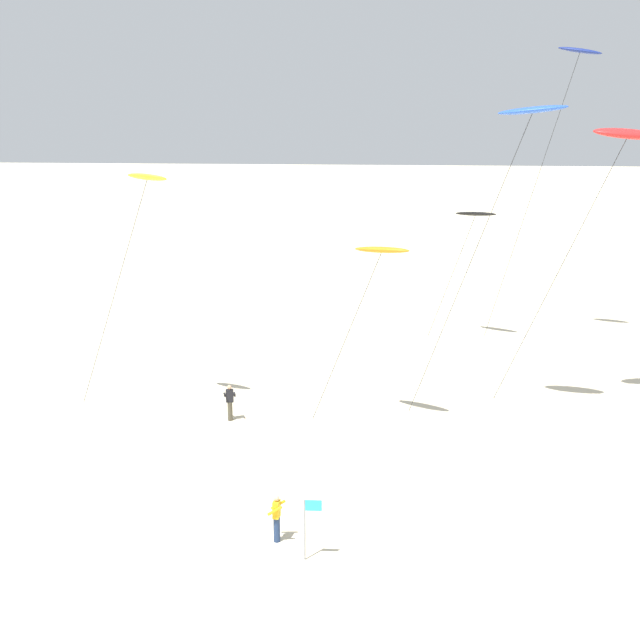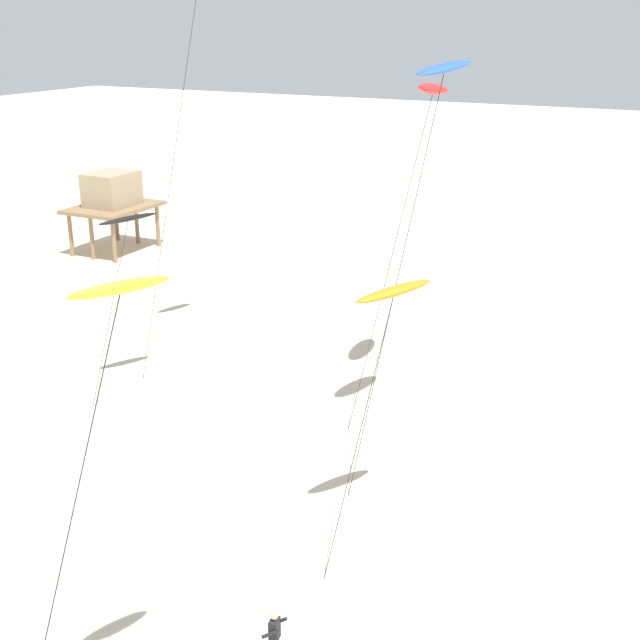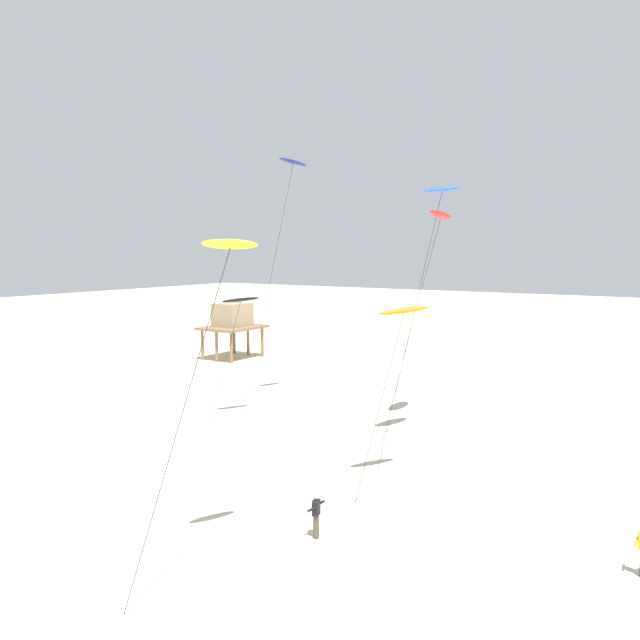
{
  "view_description": "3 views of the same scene",
  "coord_description": "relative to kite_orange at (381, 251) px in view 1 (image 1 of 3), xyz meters",
  "views": [
    {
      "loc": [
        -1.04,
        -29.09,
        14.7
      ],
      "look_at": [
        -3.71,
        10.87,
        3.7
      ],
      "focal_mm": 49.14,
      "sensor_mm": 36.0,
      "label": 1
    },
    {
      "loc": [
        -22.04,
        -1.34,
        15.19
      ],
      "look_at": [
        0.06,
        9.65,
        6.28
      ],
      "focal_mm": 47.85,
      "sensor_mm": 36.0,
      "label": 2
    },
    {
      "loc": [
        -27.11,
        -5.71,
        10.57
      ],
      "look_at": [
        0.21,
        11.93,
        7.07
      ],
      "focal_mm": 37.51,
      "sensor_mm": 36.0,
      "label": 3
    }
  ],
  "objects": [
    {
      "name": "ground_plane",
      "position": [
        0.89,
        -6.89,
        -7.83
      ],
      "size": [
        260.0,
        260.0,
        0.0
      ],
      "primitive_type": "plane",
      "color": "beige"
    },
    {
      "name": "kite_orange",
      "position": [
        0.0,
        0.0,
        0.0
      ],
      "size": [
        4.23,
        1.84,
        8.15
      ],
      "color": "orange",
      "rests_on": "ground"
    },
    {
      "name": "kite_red",
      "position": [
        10.34,
        2.7,
        4.63
      ],
      "size": [
        6.41,
        1.87,
        12.89
      ],
      "color": "red",
      "rests_on": "ground"
    },
    {
      "name": "kite_yellow",
      "position": [
        -10.11,
        1.19,
        2.74
      ],
      "size": [
        4.91,
        1.61,
        10.96
      ],
      "color": "yellow",
      "rests_on": "ground"
    },
    {
      "name": "kite_black",
      "position": [
        5.31,
        13.54,
        -0.45
      ],
      "size": [
        3.65,
        1.73,
        7.69
      ],
      "color": "black",
      "rests_on": "ground"
    },
    {
      "name": "kite_blue",
      "position": [
        5.98,
        0.83,
        5.62
      ],
      "size": [
        6.08,
        1.94,
        13.83
      ],
      "color": "blue",
      "rests_on": "ground"
    },
    {
      "name": "kite_navy",
      "position": [
        10.28,
        13.1,
        8.14
      ],
      "size": [
        5.35,
        1.63,
        16.49
      ],
      "color": "navy",
      "rests_on": "ground"
    },
    {
      "name": "kite_flyer_nearest",
      "position": [
        -3.3,
        -10.22,
        -6.94
      ],
      "size": [
        0.57,
        0.59,
        1.67
      ],
      "color": "navy",
      "rests_on": "ground"
    },
    {
      "name": "kite_flyer_middle",
      "position": [
        -6.6,
        0.24,
        -6.94
      ],
      "size": [
        0.59,
        0.57,
        1.67
      ],
      "color": "#4C4738",
      "rests_on": "ground"
    },
    {
      "name": "marker_flag",
      "position": [
        -2.14,
        -11.3,
        -6.34
      ],
      "size": [
        0.56,
        0.05,
        2.1
      ],
      "color": "gray",
      "rests_on": "ground"
    }
  ]
}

